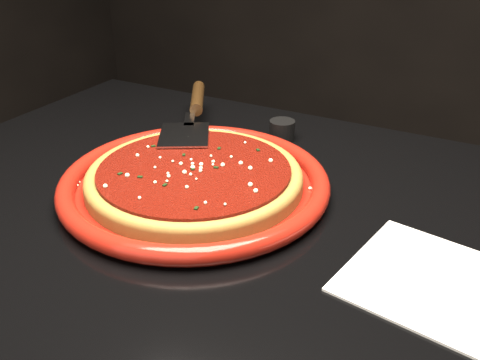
% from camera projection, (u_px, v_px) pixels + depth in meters
% --- Properties ---
extents(plate, '(0.50, 0.50, 0.03)m').
position_uv_depth(plate, '(195.00, 182.00, 0.79)').
color(plate, maroon).
rests_on(plate, table).
extents(pizza_crust, '(0.40, 0.40, 0.02)m').
position_uv_depth(pizza_crust, '(195.00, 180.00, 0.79)').
color(pizza_crust, brown).
rests_on(pizza_crust, plate).
extents(pizza_crust_rim, '(0.40, 0.40, 0.02)m').
position_uv_depth(pizza_crust_rim, '(194.00, 175.00, 0.79)').
color(pizza_crust_rim, brown).
rests_on(pizza_crust_rim, plate).
extents(pizza_sauce, '(0.35, 0.35, 0.01)m').
position_uv_depth(pizza_sauce, '(194.00, 171.00, 0.78)').
color(pizza_sauce, '#6A1108').
rests_on(pizza_sauce, plate).
extents(parmesan_dusting, '(0.27, 0.27, 0.01)m').
position_uv_depth(parmesan_dusting, '(194.00, 167.00, 0.78)').
color(parmesan_dusting, '#F0E7BA').
rests_on(parmesan_dusting, plate).
extents(basil_flecks, '(0.25, 0.25, 0.00)m').
position_uv_depth(basil_flecks, '(194.00, 167.00, 0.78)').
color(basil_flecks, black).
rests_on(basil_flecks, plate).
extents(pizza_server, '(0.26, 0.34, 0.03)m').
position_uv_depth(pizza_server, '(193.00, 112.00, 0.95)').
color(pizza_server, '#B5B7BC').
rests_on(pizza_server, plate).
extents(napkin_a, '(0.21, 0.21, 0.00)m').
position_uv_depth(napkin_a, '(431.00, 280.00, 0.61)').
color(napkin_a, silver).
rests_on(napkin_a, table).
extents(ramekin, '(0.06, 0.06, 0.04)m').
position_uv_depth(ramekin, '(282.00, 130.00, 0.96)').
color(ramekin, black).
rests_on(ramekin, table).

